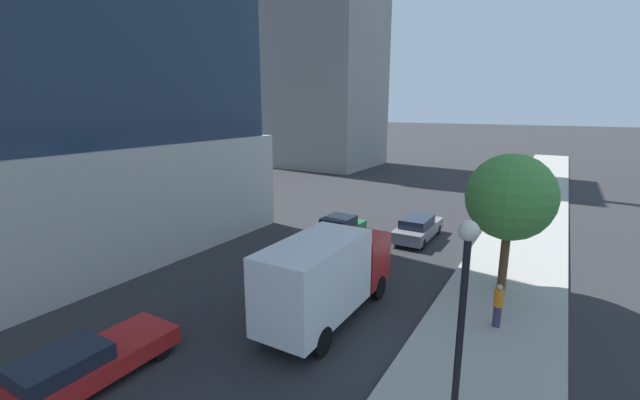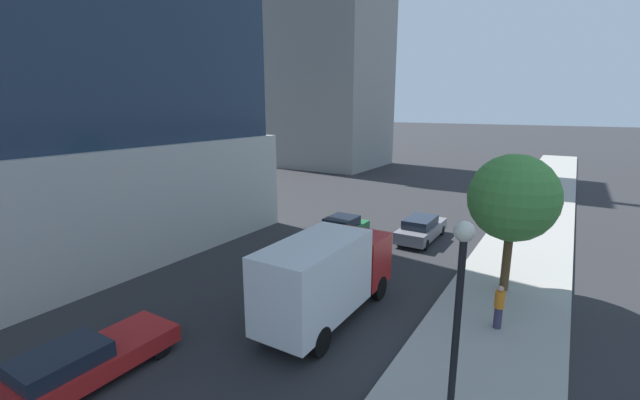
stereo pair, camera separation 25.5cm
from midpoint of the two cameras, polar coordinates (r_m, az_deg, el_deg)
The scene contains 9 objects.
sidewalk at distance 17.59m, azimuth 22.87°, elevation -14.62°, with size 4.69×120.00×0.15m, color #9E9B93.
construction_building at distance 57.37m, azimuth 0.03°, elevation 23.40°, with size 15.09×24.47×42.79m.
street_lamp at distance 9.58m, azimuth 18.41°, elevation -13.46°, with size 0.44×0.44×5.46m.
street_tree at distance 18.75m, azimuth 24.53°, elevation 0.31°, with size 3.62×3.62×5.87m.
car_green at distance 24.81m, azimuth 2.13°, elevation -4.01°, with size 1.91×4.42×1.38m.
car_red at distance 14.53m, azimuth -29.80°, elevation -18.80°, with size 1.89×4.52×1.32m.
car_gray at distance 25.51m, azimuth 13.12°, elevation -3.79°, with size 1.78×4.77×1.45m.
box_truck at distance 15.41m, azimuth 0.38°, elevation -10.26°, with size 2.25×6.88×3.33m.
pedestrian_orange_shirt at distance 16.37m, azimuth 23.01°, elevation -13.27°, with size 0.34×0.34×1.61m.
Camera 1 is at (9.10, 4.26, 7.91)m, focal length 23.10 mm.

